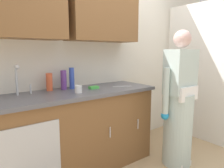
% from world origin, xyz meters
% --- Properties ---
extents(kitchen_wall_with_uppers, '(4.80, 0.44, 2.70)m').
position_xyz_m(kitchen_wall_with_uppers, '(-0.14, 0.99, 1.48)').
color(kitchen_wall_with_uppers, silver).
rests_on(kitchen_wall_with_uppers, ground).
extents(closet_door_panel, '(0.04, 1.10, 2.10)m').
position_xyz_m(closet_door_panel, '(1.45, 0.40, 1.05)').
color(closet_door_panel, silver).
rests_on(closet_door_panel, ground).
extents(counter_cabinet, '(1.90, 0.62, 0.90)m').
position_xyz_m(counter_cabinet, '(-0.55, 0.70, 0.45)').
color(counter_cabinet, brown).
rests_on(counter_cabinet, ground).
extents(countertop, '(1.96, 0.66, 0.04)m').
position_xyz_m(countertop, '(-0.55, 0.70, 0.92)').
color(countertop, '#595960').
rests_on(countertop, counter_cabinet).
extents(sink, '(0.50, 0.36, 0.35)m').
position_xyz_m(sink, '(-1.05, 0.71, 0.93)').
color(sink, '#B7BABF').
rests_on(sink, counter_cabinet).
extents(person_at_sink, '(0.55, 0.34, 1.62)m').
position_xyz_m(person_at_sink, '(0.53, 0.07, 0.69)').
color(person_at_sink, white).
rests_on(person_at_sink, ground).
extents(bottle_dish_liquid, '(0.07, 0.07, 0.22)m').
position_xyz_m(bottle_dish_liquid, '(-0.58, 0.87, 1.05)').
color(bottle_dish_liquid, '#66388C').
rests_on(bottle_dish_liquid, countertop).
extents(bottle_cleaner_spray, '(0.06, 0.06, 0.25)m').
position_xyz_m(bottle_cleaner_spray, '(-0.48, 0.85, 1.06)').
color(bottle_cleaner_spray, '#334CB2').
rests_on(bottle_cleaner_spray, countertop).
extents(bottle_water_tall, '(0.07, 0.07, 0.20)m').
position_xyz_m(bottle_water_tall, '(-0.74, 0.89, 1.04)').
color(bottle_water_tall, '#E05933').
rests_on(bottle_water_tall, countertop).
extents(cup_by_sink, '(0.08, 0.08, 0.08)m').
position_xyz_m(cup_by_sink, '(-0.54, 0.58, 0.98)').
color(cup_by_sink, white).
rests_on(cup_by_sink, countertop).
extents(knife_on_counter, '(0.22, 0.14, 0.01)m').
position_xyz_m(knife_on_counter, '(0.09, 0.62, 0.94)').
color(knife_on_counter, silver).
rests_on(knife_on_counter, countertop).
extents(sponge, '(0.11, 0.07, 0.03)m').
position_xyz_m(sponge, '(-0.28, 0.70, 0.96)').
color(sponge, '#4CBF4C').
rests_on(sponge, countertop).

